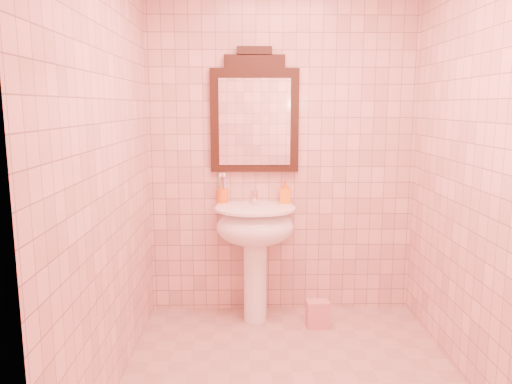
{
  "coord_description": "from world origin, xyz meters",
  "views": [
    {
      "loc": [
        -0.27,
        -2.63,
        1.58
      ],
      "look_at": [
        -0.21,
        0.55,
        1.03
      ],
      "focal_mm": 35.0,
      "sensor_mm": 36.0,
      "label": 1
    }
  ],
  "objects_px": {
    "pedestal_sink": "(255,234)",
    "soap_dispenser": "(285,192)",
    "mirror": "(255,115)",
    "toothbrush_cup": "(223,195)",
    "towel": "(318,314)"
  },
  "relations": [
    {
      "from": "soap_dispenser",
      "to": "towel",
      "type": "bearing_deg",
      "value": -46.81
    },
    {
      "from": "soap_dispenser",
      "to": "toothbrush_cup",
      "type": "bearing_deg",
      "value": 179.69
    },
    {
      "from": "mirror",
      "to": "towel",
      "type": "xyz_separation_m",
      "value": [
        0.45,
        -0.33,
        -1.42
      ]
    },
    {
      "from": "pedestal_sink",
      "to": "toothbrush_cup",
      "type": "bearing_deg",
      "value": 144.26
    },
    {
      "from": "pedestal_sink",
      "to": "soap_dispenser",
      "type": "xyz_separation_m",
      "value": [
        0.23,
        0.14,
        0.29
      ]
    },
    {
      "from": "mirror",
      "to": "soap_dispenser",
      "type": "bearing_deg",
      "value": -14.43
    },
    {
      "from": "pedestal_sink",
      "to": "mirror",
      "type": "xyz_separation_m",
      "value": [
        0.0,
        0.2,
        0.85
      ]
    },
    {
      "from": "pedestal_sink",
      "to": "mirror",
      "type": "distance_m",
      "value": 0.88
    },
    {
      "from": "toothbrush_cup",
      "to": "towel",
      "type": "distance_m",
      "value": 1.11
    },
    {
      "from": "pedestal_sink",
      "to": "soap_dispenser",
      "type": "relative_size",
      "value": 4.98
    },
    {
      "from": "toothbrush_cup",
      "to": "soap_dispenser",
      "type": "xyz_separation_m",
      "value": [
        0.47,
        -0.03,
        0.03
      ]
    },
    {
      "from": "soap_dispenser",
      "to": "mirror",
      "type": "bearing_deg",
      "value": 168.92
    },
    {
      "from": "toothbrush_cup",
      "to": "soap_dispenser",
      "type": "distance_m",
      "value": 0.47
    },
    {
      "from": "mirror",
      "to": "soap_dispenser",
      "type": "xyz_separation_m",
      "value": [
        0.23,
        -0.06,
        -0.57
      ]
    },
    {
      "from": "pedestal_sink",
      "to": "mirror",
      "type": "bearing_deg",
      "value": 90.0
    }
  ]
}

